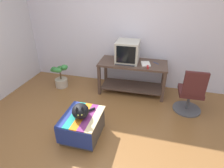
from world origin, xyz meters
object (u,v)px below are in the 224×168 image
keyboard (125,64)px  stapler (148,67)px  book (146,64)px  cat (80,111)px  office_chair (191,94)px  ottoman_with_blanket (83,125)px  desk (132,72)px  tv_monitor (128,52)px  potted_plant (61,76)px

keyboard → stapler: bearing=-8.3°
book → cat: 1.75m
office_chair → ottoman_with_blanket: bearing=31.0°
desk → ottoman_with_blanket: 1.67m
keyboard → ottoman_with_blanket: keyboard is taller
book → office_chair: bearing=-39.7°
book → stapler: 0.18m
keyboard → office_chair: size_ratio=0.45×
tv_monitor → ottoman_with_blanket: 1.79m
office_chair → stapler: office_chair is taller
potted_plant → office_chair: office_chair is taller
office_chair → cat: bearing=31.7°
keyboard → potted_plant: 1.56m
book → potted_plant: (-1.89, -0.17, -0.45)m
office_chair → book: bearing=-27.8°
tv_monitor → office_chair: 1.47m
desk → stapler: (0.32, -0.21, 0.24)m
book → potted_plant: size_ratio=0.43×
potted_plant → office_chair: size_ratio=0.65×
cat → book: bearing=39.7°
keyboard → potted_plant: (-1.49, -0.06, -0.45)m
tv_monitor → office_chair: bearing=-22.6°
book → stapler: (0.06, -0.17, 0.01)m
cat → stapler: stapler is taller
desk → keyboard: size_ratio=3.58×
cat → office_chair: bearing=10.4°
book → potted_plant: book is taller
ottoman_with_blanket → keyboard: bearing=74.6°
desk → book: bearing=-9.9°
stapler → ottoman_with_blanket: bearing=-131.5°
book → stapler: stapler is taller
book → keyboard: bearing=-179.4°
ottoman_with_blanket → cat: size_ratio=1.57×
desk → potted_plant: size_ratio=2.48×
book → cat: (-0.79, -1.55, -0.22)m
keyboard → book: (0.40, 0.10, 0.00)m
office_chair → tv_monitor: bearing=-23.1°
book → desk: bearing=157.8°
desk → cat: 1.67m
tv_monitor → book: tv_monitor is taller
ottoman_with_blanket → office_chair: bearing=33.0°
tv_monitor → keyboard: bearing=-94.3°
ottoman_with_blanket → stapler: bearing=58.0°
book → cat: bearing=-130.8°
desk → ottoman_with_blanket: bearing=-110.1°
office_chair → desk: bearing=-24.1°
ottoman_with_blanket → desk: bearing=71.5°
keyboard → potted_plant: keyboard is taller
cat → office_chair: (1.68, 1.12, -0.11)m
desk → potted_plant: 1.65m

